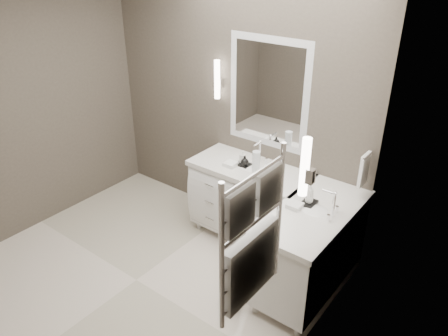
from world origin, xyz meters
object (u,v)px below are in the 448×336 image
Objects in this scene: towel_ladder at (252,243)px; vanity_right at (311,245)px; vanity_back at (250,198)px; waste_bin at (231,293)px.

vanity_right is at bearing 99.84° from towel_ladder.
vanity_right is 1.60m from towel_ladder.
vanity_back is at bearing 159.62° from vanity_right.
towel_ladder is (0.23, -1.30, 0.91)m from vanity_right.
waste_bin is at bearing -125.08° from vanity_right.
towel_ladder reaches higher than vanity_back.
vanity_back is 4.85× the size of waste_bin.
towel_ladder is at bearing -80.16° from vanity_right.
vanity_back reaches higher than waste_bin.
vanity_right is at bearing 54.92° from waste_bin.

